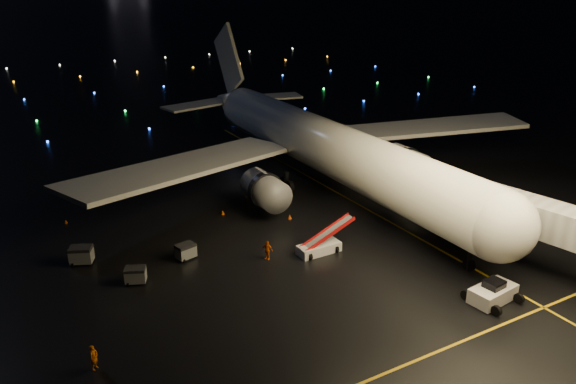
# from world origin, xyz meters

# --- Properties ---
(ground) EXTENTS (2000.00, 2000.00, 0.00)m
(ground) POSITION_xyz_m (0.00, 300.00, 0.00)
(ground) COLOR black
(ground) RESTS_ON ground
(lane_centre) EXTENTS (0.25, 80.00, 0.02)m
(lane_centre) POSITION_xyz_m (12.00, 15.00, 0.01)
(lane_centre) COLOR gold
(lane_centre) RESTS_ON ground
(lane_cross) EXTENTS (60.00, 0.25, 0.02)m
(lane_cross) POSITION_xyz_m (-5.00, -10.00, 0.01)
(lane_cross) COLOR gold
(lane_cross) RESTS_ON ground
(airliner) EXTENTS (65.18, 61.97, 18.35)m
(airliner) POSITION_xyz_m (11.55, 25.64, 9.17)
(airliner) COLOR white
(airliner) RESTS_ON ground
(pushback_tug) EXTENTS (4.31, 2.60, 1.95)m
(pushback_tug) POSITION_xyz_m (9.04, -7.20, 0.98)
(pushback_tug) COLOR silver
(pushback_tug) RESTS_ON ground
(belt_loader) EXTENTS (6.35, 1.81, 3.07)m
(belt_loader) POSITION_xyz_m (1.20, 7.36, 1.53)
(belt_loader) COLOR silver
(belt_loader) RESTS_ON ground
(crew_a) EXTENTS (0.82, 0.81, 1.90)m
(crew_a) POSITION_xyz_m (-21.64, 0.31, 0.95)
(crew_a) COLOR orange
(crew_a) RESTS_ON ground
(crew_c) EXTENTS (1.07, 1.17, 1.92)m
(crew_c) POSITION_xyz_m (-3.79, 8.73, 0.96)
(crew_c) COLOR orange
(crew_c) RESTS_ON ground
(safety_cone_0) EXTENTS (0.46, 0.46, 0.52)m
(safety_cone_0) POSITION_xyz_m (2.81, 15.91, 0.26)
(safety_cone_0) COLOR #EE550C
(safety_cone_0) RESTS_ON ground
(safety_cone_1) EXTENTS (0.51, 0.51, 0.56)m
(safety_cone_1) POSITION_xyz_m (1.57, 24.23, 0.28)
(safety_cone_1) COLOR #EE550C
(safety_cone_1) RESTS_ON ground
(safety_cone_2) EXTENTS (0.60, 0.60, 0.52)m
(safety_cone_2) POSITION_xyz_m (-3.21, 20.78, 0.26)
(safety_cone_2) COLOR #EE550C
(safety_cone_2) RESTS_ON ground
(safety_cone_3) EXTENTS (0.46, 0.46, 0.44)m
(safety_cone_3) POSITION_xyz_m (-19.18, 27.00, 0.22)
(safety_cone_3) COLOR #EE550C
(safety_cone_3) RESTS_ON ground
(taxiway_lights) EXTENTS (164.00, 92.00, 0.36)m
(taxiway_lights) POSITION_xyz_m (0.00, 106.00, 0.18)
(taxiway_lights) COLOR black
(taxiway_lights) RESTS_ON ground
(baggage_cart_0) EXTENTS (2.03, 1.64, 1.52)m
(baggage_cart_0) POSITION_xyz_m (-10.54, 12.66, 0.76)
(baggage_cart_0) COLOR gray
(baggage_cart_0) RESTS_ON ground
(baggage_cart_1) EXTENTS (2.13, 1.85, 1.51)m
(baggage_cart_1) POSITION_xyz_m (-15.96, 10.50, 0.75)
(baggage_cart_1) COLOR gray
(baggage_cart_1) RESTS_ON ground
(baggage_cart_2) EXTENTS (2.45, 2.15, 1.73)m
(baggage_cart_2) POSITION_xyz_m (-19.41, 16.58, 0.87)
(baggage_cart_2) COLOR gray
(baggage_cart_2) RESTS_ON ground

